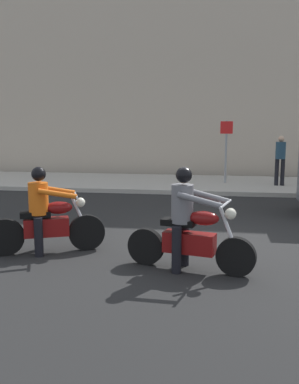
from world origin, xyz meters
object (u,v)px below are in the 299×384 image
Objects in this scene: pedestrian_bystander at (280,157)px; motorcycle_with_rider_orange_stripe at (45,218)px; street_sign_post at (226,145)px; motorcycle_with_rider_gray at (189,228)px.

motorcycle_with_rider_orange_stripe is at bearing -121.18° from pedestrian_bystander.
pedestrian_bystander is (5.10, 8.43, 0.52)m from motorcycle_with_rider_orange_stripe.
motorcycle_with_rider_orange_stripe is 9.49m from street_sign_post.
pedestrian_bystander reaches higher than motorcycle_with_rider_gray.
motorcycle_with_rider_gray reaches higher than motorcycle_with_rider_orange_stripe.
motorcycle_with_rider_gray is 0.90× the size of street_sign_post.
pedestrian_bystander is (1.85, -0.44, -0.37)m from street_sign_post.
motorcycle_with_rider_gray is at bearing -11.70° from motorcycle_with_rider_orange_stripe.
pedestrian_bystander reaches higher than motorcycle_with_rider_orange_stripe.
street_sign_post reaches higher than pedestrian_bystander.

